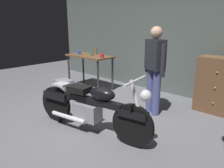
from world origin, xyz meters
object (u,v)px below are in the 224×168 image
Objects in this scene: mug_green_speckled at (92,54)px; wooden_dresser at (219,85)px; person_standing at (155,67)px; motorcycle at (90,106)px; mug_red_diner at (102,56)px; bottle at (96,51)px; storage_bin at (64,86)px; mug_blue_enamel at (79,52)px.

wooden_dresser is at bearing 11.31° from mug_green_speckled.
motorcycle is at bearing 99.85° from person_standing.
mug_red_diner is at bearing 120.11° from motorcycle.
motorcycle is 19.11× the size of mug_red_diner.
mug_red_diner is at bearing -9.55° from mug_green_speckled.
storage_bin is at bearing -98.41° from bottle.
storage_bin is 1.25m from mug_red_diner.
person_standing is at bearing -135.03° from wooden_dresser.
mug_red_diner is 1.00× the size of mug_green_speckled.
bottle reaches higher than wooden_dresser.
motorcycle is 2.13m from mug_red_diner.
person_standing is at bearing -5.37° from mug_blue_enamel.
storage_bin is 3.72× the size of mug_blue_enamel.
bottle reaches higher than storage_bin.
mug_green_speckled is 0.47× the size of bottle.
motorcycle is 9.00× the size of bottle.
motorcycle is at bearing -35.60° from mug_blue_enamel.
mug_green_speckled is 0.43m from mug_blue_enamel.
wooden_dresser is 4.56× the size of bottle.
person_standing reaches higher than mug_red_diner.
mug_blue_enamel is (-2.22, 1.59, 0.50)m from motorcycle.
wooden_dresser reaches higher than mug_blue_enamel.
mug_red_diner is (-2.55, -0.68, 0.40)m from wooden_dresser.
mug_green_speckled is (-0.47, 0.08, -0.00)m from mug_red_diner.
person_standing is 1.52× the size of wooden_dresser.
person_standing is 1.34m from wooden_dresser.
mug_green_speckled is at bearing 170.45° from mug_red_diner.
mug_red_diner reaches higher than motorcycle.
motorcycle is at bearing -42.79° from mug_green_speckled.
person_standing is 2.26m from bottle.
bottle is (-0.55, 0.30, 0.04)m from mug_red_diner.
bottle is at bearing 151.19° from mug_red_diner.
mug_red_diner reaches higher than mug_blue_enamel.
wooden_dresser is 9.29× the size of mug_blue_enamel.
bottle is at bearing -173.09° from wooden_dresser.
motorcycle is 1.30× the size of person_standing.
motorcycle reaches higher than storage_bin.
motorcycle is 2.72m from bottle.
wooden_dresser reaches higher than mug_green_speckled.
wooden_dresser reaches higher than mug_red_diner.
person_standing is at bearing 67.17° from motorcycle.
motorcycle is 2.57m from wooden_dresser.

